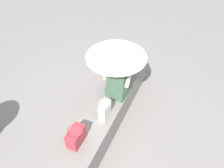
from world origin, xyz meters
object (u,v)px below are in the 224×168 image
person_seated (117,78)px  tote_bag_canvas (76,136)px  handbag_black (105,110)px  parasol (116,51)px  shoulder_bag_spare (124,64)px

person_seated → tote_bag_canvas: (1.11, -0.16, -0.25)m
handbag_black → tote_bag_canvas: (0.60, -0.17, -0.01)m
parasol → tote_bag_canvas: 1.40m
handbag_black → shoulder_bag_spare: 1.15m
handbag_black → shoulder_bag_spare: shoulder_bag_spare is taller
parasol → shoulder_bag_spare: size_ratio=2.75×
shoulder_bag_spare → handbag_black: bearing=6.7°
person_seated → handbag_black: 0.56m
person_seated → handbag_black: (0.51, 0.01, -0.24)m
person_seated → shoulder_bag_spare: 0.67m
tote_bag_canvas → parasol: bearing=175.2°
parasol → shoulder_bag_spare: parasol is taller
handbag_black → person_seated: bearing=-178.9°
person_seated → parasol: 0.50m
person_seated → tote_bag_canvas: person_seated is taller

